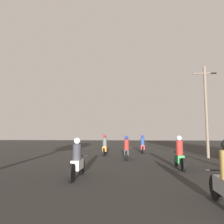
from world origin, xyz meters
The scene contains 6 objects.
motorcycle_white centered at (-2.12, 8.28, 0.60)m, with size 0.60×2.12×1.48m.
motorcycle_green centered at (2.12, 10.79, 0.62)m, with size 0.60×2.06×1.55m.
motorcycle_black centered at (-0.44, 14.48, 0.60)m, with size 0.60×2.02×1.51m.
motorcycle_orange centered at (-2.18, 17.13, 0.64)m, with size 0.60×1.85×1.59m.
motorcycle_red centered at (0.82, 19.39, 0.62)m, with size 0.60×1.95×1.55m.
utility_pole_far centered at (5.08, 15.81, 3.36)m, with size 1.60×0.20×6.40m.
Camera 1 is at (-0.09, 0.22, 1.60)m, focal length 35.00 mm.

